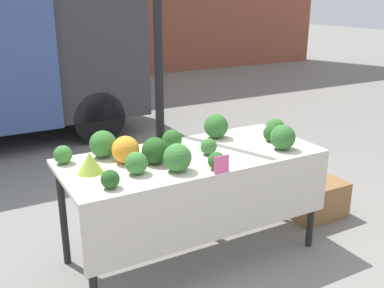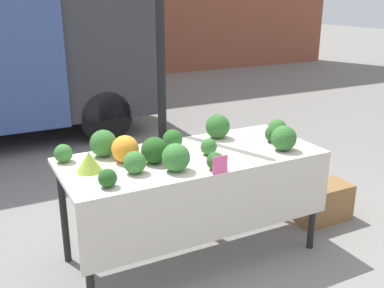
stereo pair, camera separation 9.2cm
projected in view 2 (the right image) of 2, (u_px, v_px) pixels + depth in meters
ground_plane at (192, 254)px, 3.39m from camera, size 40.00×40.00×0.00m
tent_pole at (161, 57)px, 3.51m from camera, size 0.07×0.07×2.79m
market_table at (196, 171)px, 3.12m from camera, size 1.82×0.79×0.79m
orange_cauliflower at (125, 149)px, 2.98m from camera, size 0.18×0.18×0.18m
romanesco_head at (89, 162)px, 2.82m from camera, size 0.17×0.17×0.13m
broccoli_head_0 at (108, 178)px, 2.60m from camera, size 0.11×0.11×0.11m
broccoli_head_1 at (273, 134)px, 3.39m from camera, size 0.13×0.13×0.13m
broccoli_head_2 at (154, 150)px, 2.96m from camera, size 0.18×0.18×0.18m
broccoli_head_3 at (135, 162)px, 2.80m from camera, size 0.14×0.14×0.14m
broccoli_head_4 at (209, 147)px, 3.13m from camera, size 0.12×0.12×0.12m
broccoli_head_5 at (284, 138)px, 3.20m from camera, size 0.18×0.18×0.18m
broccoli_head_6 at (103, 143)px, 3.09m from camera, size 0.19×0.19×0.19m
broccoli_head_7 at (277, 128)px, 3.50m from camera, size 0.14×0.14×0.14m
broccoli_head_8 at (215, 161)px, 2.86m from camera, size 0.12×0.12×0.12m
broccoli_head_9 at (173, 139)px, 3.24m from camera, size 0.14×0.14×0.14m
broccoli_head_10 at (63, 153)px, 2.99m from camera, size 0.12×0.12×0.12m
broccoli_head_11 at (176, 157)px, 2.83m from camera, size 0.18×0.18×0.18m
broccoli_head_12 at (218, 126)px, 3.48m from camera, size 0.19×0.19×0.19m
price_sign at (219, 165)px, 2.80m from camera, size 0.11×0.01×0.12m
produce_crate at (322, 203)px, 3.86m from camera, size 0.49×0.27×0.32m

